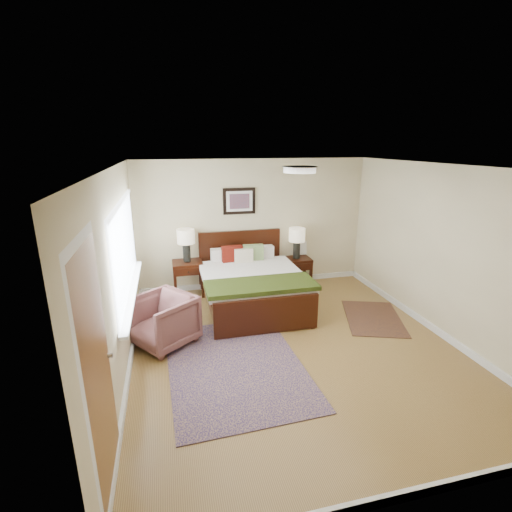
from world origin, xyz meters
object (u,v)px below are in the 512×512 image
Objects in this scene: bed at (251,278)px; nightstand_left at (188,268)px; lamp_left at (186,240)px; armchair at (163,321)px; rug_persian at (235,365)px; nightstand_right at (296,268)px; lamp_right at (297,238)px.

nightstand_left is (-1.04, 0.78, 0.01)m from bed.
armchair is (-0.47, -1.77, -0.72)m from lamp_left.
rug_persian is (0.42, -2.54, -1.07)m from lamp_left.
rug_persian is (-0.62, -1.74, -0.51)m from bed.
bed is 1.30m from nightstand_left.
nightstand_left is at bearing 97.36° from rug_persian.
lamp_left is (-1.04, 0.80, 0.56)m from bed.
nightstand_right is at bearing -0.38° from lamp_left.
nightstand_left is 2.16m from nightstand_right.
nightstand_left is 0.82× the size of armchair.
bed is 3.19× the size of nightstand_left.
bed is 2.61× the size of armchair.
nightstand_left is at bearing -90.00° from lamp_left.
armchair is at bearing -146.21° from nightstand_right.
bed is at bearing -36.72° from nightstand_left.
lamp_right is at bearing 0.00° from lamp_left.
bed is 1.37m from nightstand_right.
bed is 3.43× the size of lamp_left.
nightstand_right is 0.93× the size of lamp_left.
lamp_right is 0.76× the size of armchair.
rug_persian is at bearing 11.60° from armchair.
nightstand_left is 1.82m from armchair.
lamp_left is 0.26× the size of rug_persian.
rug_persian is (-1.73, -2.54, -0.98)m from lamp_right.
bed is 1.43m from lamp_left.
nightstand_left is at bearing -179.79° from nightstand_right.
bed is 1.92m from rug_persian.
lamp_right reaches higher than nightstand_left.
armchair is at bearing -105.05° from nightstand_left.
lamp_left is 1.00× the size of lamp_right.
nightstand_left is 0.55m from lamp_left.
lamp_right is at bearing 0.59° from nightstand_left.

